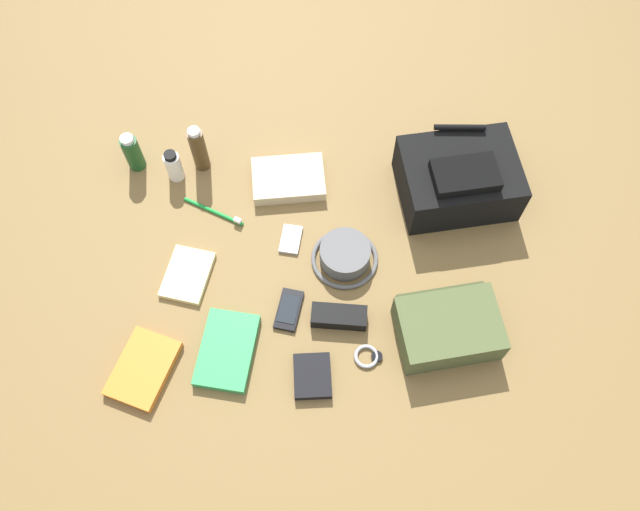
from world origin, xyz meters
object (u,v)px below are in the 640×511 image
travel_guidebook (227,350)px  wristwatch (368,356)px  backpack (458,178)px  toothbrush (217,213)px  sunglasses_case (339,317)px  paperback_novel (143,369)px  cologne_bottle (199,149)px  toiletry_pouch (448,327)px  media_player (291,240)px  wallet (312,376)px  folded_towel (288,179)px  bucket_hat (345,255)px  cell_phone (289,310)px  notepad (187,275)px  shampoo_bottle (133,152)px  toothpaste_tube (174,166)px

travel_guidebook → wristwatch: bearing=-1.8°
backpack → toothbrush: (-0.66, -0.07, -0.06)m
sunglasses_case → paperback_novel: bearing=-160.1°
cologne_bottle → travel_guidebook: cologne_bottle is taller
toiletry_pouch → toothbrush: toiletry_pouch is taller
media_player → wallet: bearing=-80.5°
media_player → sunglasses_case: 0.26m
cologne_bottle → folded_towel: cologne_bottle is taller
bucket_hat → travel_guidebook: bucket_hat is taller
paperback_novel → sunglasses_case: bearing=15.9°
cell_phone → folded_towel: bearing=91.7°
toiletry_pouch → toothbrush: (-0.60, 0.34, -0.04)m
backpack → wristwatch: backpack is taller
backpack → notepad: bearing=-159.9°
media_player → wristwatch: bearing=-58.5°
backpack → folded_towel: 0.47m
toiletry_pouch → cell_phone: 0.40m
notepad → sunglasses_case: sunglasses_case is taller
wristwatch → wallet: (-0.14, -0.05, 0.01)m
bucket_hat → media_player: bearing=158.5°
wallet → notepad: bearing=137.5°
shampoo_bottle → sunglasses_case: shampoo_bottle is taller
bucket_hat → paperback_novel: bucket_hat is taller
paperback_novel → travel_guidebook: size_ratio=1.00×
shampoo_bottle → sunglasses_case: size_ratio=0.92×
backpack → notepad: 0.77m
cell_phone → folded_towel: 0.39m
cell_phone → media_player: (-0.00, 0.20, -0.00)m
folded_towel → wristwatch: bearing=-67.6°
shampoo_bottle → toothpaste_tube: 0.12m
wristwatch → toiletry_pouch: bearing=17.9°
sunglasses_case → toiletry_pouch: bearing=-3.6°
toiletry_pouch → media_player: bearing=146.5°
shampoo_bottle → travel_guidebook: 0.63m
toiletry_pouch → wristwatch: 0.21m
travel_guidebook → sunglasses_case: bearing=17.7°
shampoo_bottle → notepad: bearing=-63.1°
paperback_novel → toothpaste_tube: bearing=87.8°
bucket_hat → notepad: (-0.41, -0.05, -0.02)m
notepad → folded_towel: folded_towel is taller
folded_towel → sunglasses_case: bearing=-71.3°
wallet → wristwatch: bearing=17.8°
notepad → bucket_hat: bearing=19.7°
bucket_hat → wristwatch: 0.28m
wristwatch → toothbrush: (-0.41, 0.41, 0.00)m
backpack → toothbrush: bearing=-173.5°
shampoo_bottle → folded_towel: shampoo_bottle is taller
travel_guidebook → folded_towel: bearing=74.5°
wallet → backpack: bearing=50.7°
paperback_novel → wallet: same height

